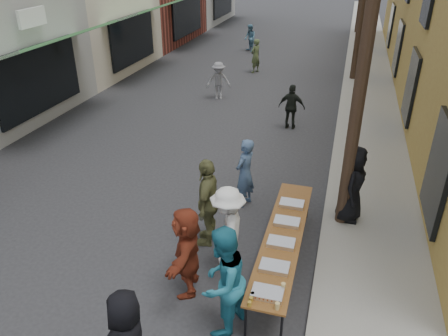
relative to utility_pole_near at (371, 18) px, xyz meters
The scene contains 23 objects.
ground 6.91m from the utility_pole_near, 145.10° to the right, with size 120.00×120.00×0.00m, color #28282B.
sidewalk 12.82m from the utility_pole_near, 86.66° to the left, with size 2.20×60.00×0.10m, color gray.
utility_pole_near is the anchor object (origin of this frame).
serving_table 4.33m from the utility_pole_near, 120.21° to the right, with size 0.70×4.00×0.75m.
catering_tray_sausage 5.19m from the utility_pole_near, 106.99° to the right, with size 0.50×0.33×0.08m, color maroon.
catering_tray_foil_b 4.78m from the utility_pole_near, 110.60° to the right, with size 0.50×0.33×0.08m, color #B2B2B7.
catering_tray_buns 4.40m from the utility_pole_near, 116.56° to the right, with size 0.50×0.33×0.08m, color tan.
catering_tray_foil_d 4.11m from the utility_pole_near, 126.72° to the right, with size 0.50×0.33×0.08m, color #B2B2B7.
catering_tray_buns_end 3.93m from the utility_pole_near, 145.77° to the right, with size 0.50×0.33×0.08m, color tan.
condiment_jar_a 5.44m from the utility_pole_near, 108.75° to the right, with size 0.07×0.07×0.08m, color #A57F26.
condiment_jar_b 5.37m from the utility_pole_near, 109.23° to the right, with size 0.07×0.07×0.08m, color #A57F26.
condiment_jar_c 5.31m from the utility_pole_near, 109.72° to the right, with size 0.07×0.07×0.08m, color #A57F26.
cup_stack 5.31m from the utility_pole_near, 103.02° to the right, with size 0.08×0.08×0.12m, color tan.
guest_front_b 4.31m from the utility_pole_near, behind, with size 0.63×0.41×1.73m, color #425B7F.
guest_front_c 5.35m from the utility_pole_near, 115.98° to the right, with size 0.95×0.74×1.96m, color teal.
guest_front_d 4.68m from the utility_pole_near, 133.82° to the right, with size 1.16×0.67×1.80m, color white.
guest_front_e 4.66m from the utility_pole_near, 152.18° to the right, with size 1.14×0.48×1.95m, color #64663B.
guest_queue_back 5.34m from the utility_pole_near, 132.04° to the right, with size 1.60×0.51×1.73m, color maroon.
server 3.51m from the utility_pole_near, 44.65° to the left, with size 0.88×0.57×1.79m, color black.
passerby_left 10.09m from the utility_pole_near, 123.75° to the left, with size 0.97×0.56×1.50m, color gray.
passerby_mid 6.86m from the utility_pole_near, 109.58° to the left, with size 0.90×0.37×1.53m, color black.
passerby_right 13.51m from the utility_pole_near, 110.87° to the left, with size 0.59×0.38×1.61m, color #4A5833.
passerby_far 17.99m from the utility_pole_near, 109.62° to the left, with size 0.74×0.57×1.51m, color teal.
Camera 1 is at (4.00, -5.66, 5.74)m, focal length 35.00 mm.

